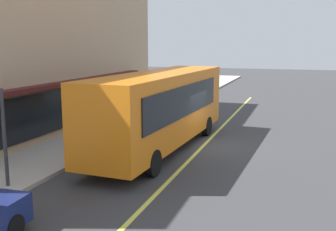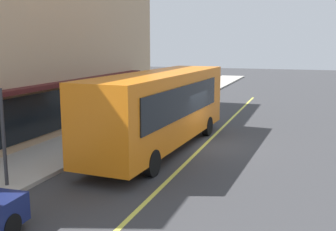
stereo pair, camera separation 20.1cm
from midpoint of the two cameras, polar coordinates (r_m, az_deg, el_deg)
The scene contains 6 objects.
ground at distance 19.03m, azimuth 5.48°, elevation -4.28°, with size 120.00×120.00×0.00m, color #38383A.
sidewalk at distance 21.03m, azimuth -9.70°, elevation -2.77°, with size 80.00×3.20×0.15m, color #B2ADA3.
lane_centre_stripe at distance 19.03m, azimuth 5.48°, elevation -4.27°, with size 36.00×0.16×0.01m, color #D8D14C.
bus at distance 17.83m, azimuth -0.62°, elevation 1.30°, with size 11.24×3.07×3.50m.
pedestrian_mid_block at distance 31.41m, azimuth -1.61°, elevation 3.51°, with size 0.34×0.34×1.55m.
pedestrian_at_corner at distance 25.40m, azimuth -6.97°, elevation 1.92°, with size 0.34×0.34×1.61m.
Camera 2 is at (-17.89, -4.40, 4.76)m, focal length 42.70 mm.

